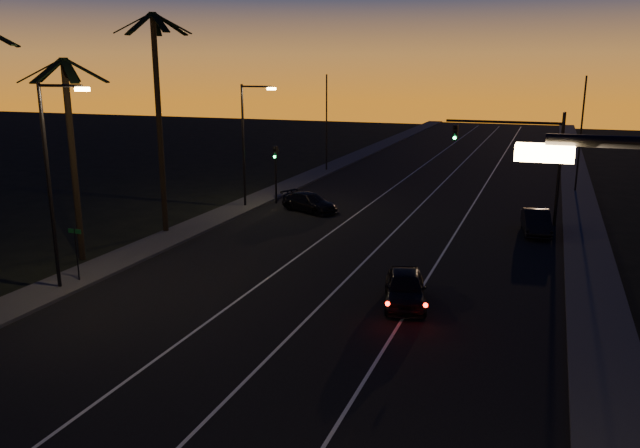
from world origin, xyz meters
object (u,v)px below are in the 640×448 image
at_px(lead_car, 405,288).
at_px(cross_car, 310,202).
at_px(signal_mast, 520,147).
at_px(right_car, 536,222).

height_order(lead_car, cross_car, lead_car).
bearing_deg(signal_mast, right_car, -62.17).
relative_size(right_car, cross_car, 0.93).
xyz_separation_m(signal_mast, cross_car, (-13.37, -1.66, -4.14)).
bearing_deg(signal_mast, lead_car, -101.79).
height_order(lead_car, right_car, lead_car).
distance_m(lead_car, right_car, 14.70).
bearing_deg(cross_car, right_car, -3.27).
distance_m(signal_mast, lead_car, 17.25).
relative_size(signal_mast, lead_car, 1.46).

